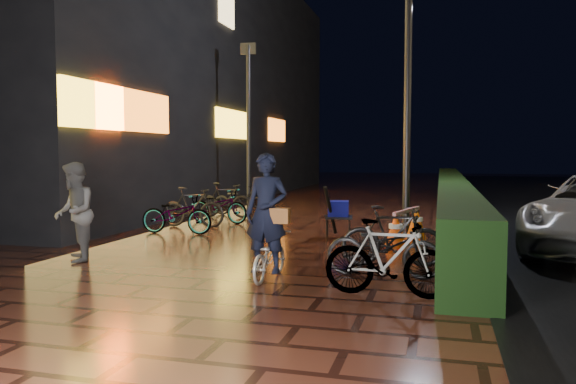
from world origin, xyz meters
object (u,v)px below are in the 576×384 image
(bystander_person, at_px, (74,212))
(traffic_barrier, at_px, (407,226))
(cart_assembly, at_px, (338,211))
(cyclist, at_px, (268,233))

(bystander_person, relative_size, traffic_barrier, 0.97)
(bystander_person, distance_m, cart_assembly, 4.96)
(cyclist, relative_size, cart_assembly, 1.61)
(cyclist, height_order, cart_assembly, cyclist)
(cart_assembly, bearing_deg, traffic_barrier, -16.51)
(bystander_person, relative_size, cyclist, 0.92)
(cyclist, bearing_deg, cart_assembly, 86.55)
(cyclist, xyz_separation_m, traffic_barrier, (1.61, 3.52, -0.30))
(cyclist, bearing_deg, bystander_person, 172.80)
(cyclist, distance_m, cart_assembly, 3.93)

